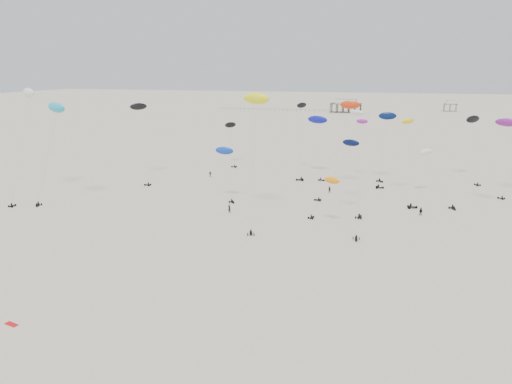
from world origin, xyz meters
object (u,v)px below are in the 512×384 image
(pavilion_main, at_px, (346,106))
(rig_9, at_px, (510,134))
(pavilion_small, at_px, (450,106))
(rig_4, at_px, (226,159))
(spectator_0, at_px, (229,213))
(rig_0, at_px, (434,169))

(pavilion_main, relative_size, rig_9, 1.04)
(pavilion_main, distance_m, pavilion_small, 76.16)
(rig_4, xyz_separation_m, spectator_0, (4.06, -9.74, -9.62))
(rig_4, bearing_deg, pavilion_main, -137.98)
(rig_0, height_order, rig_4, rig_0)
(rig_4, relative_size, spectator_0, 5.88)
(rig_0, height_order, rig_9, rig_9)
(rig_0, bearing_deg, rig_4, -4.88)
(spectator_0, bearing_deg, pavilion_main, -67.98)
(pavilion_main, bearing_deg, rig_0, -79.16)
(rig_0, relative_size, spectator_0, 7.97)
(rig_4, bearing_deg, pavilion_small, -152.21)
(rig_0, height_order, spectator_0, rig_0)
(spectator_0, bearing_deg, rig_9, -140.62)
(pavilion_small, xyz_separation_m, rig_4, (-72.25, -274.14, 6.14))
(pavilion_main, xyz_separation_m, spectator_0, (1.81, -253.87, -4.22))
(rig_0, xyz_separation_m, spectator_0, (-42.11, -24.55, -7.04))
(rig_4, distance_m, spectator_0, 14.28)
(rig_9, xyz_separation_m, spectator_0, (-55.81, -17.88, -16.55))
(pavilion_main, bearing_deg, spectator_0, -89.59)
(pavilion_main, distance_m, spectator_0, 253.91)
(rig_9, distance_m, spectator_0, 60.89)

